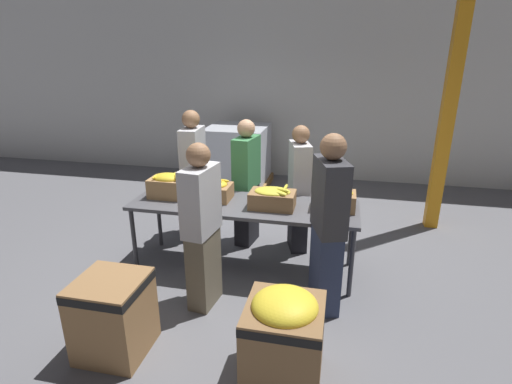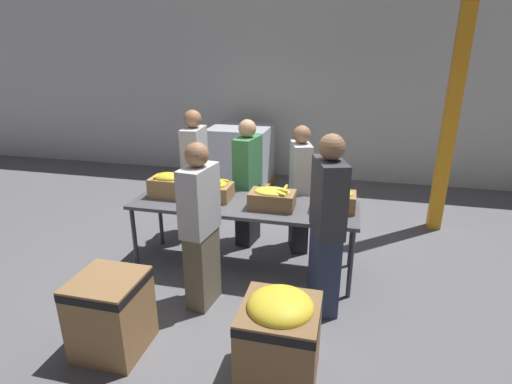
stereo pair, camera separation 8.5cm
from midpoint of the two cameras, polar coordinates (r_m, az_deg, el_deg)
The scene contains 16 objects.
ground_plane at distance 4.83m, azimuth -1.18°, elevation -10.67°, with size 30.00×30.00×0.00m, color slate.
wall_back at distance 7.88m, azimuth 5.93°, elevation 16.43°, with size 16.00×0.08×4.00m.
sorting_table at distance 4.50m, azimuth -1.25°, elevation -2.34°, with size 2.55×0.78×0.81m.
banana_box_0 at distance 4.75m, azimuth -11.84°, elevation 1.07°, with size 0.42×0.28×0.30m.
banana_box_1 at distance 4.60m, azimuth -5.48°, elevation 0.39°, with size 0.40×0.32×0.25m.
banana_box_2 at distance 4.33m, azimuth 2.91°, elevation -0.84°, with size 0.49×0.34×0.24m.
banana_box_3 at distance 4.37m, azimuth 11.76°, elevation -1.01°, with size 0.44×0.31×0.26m.
volunteer_0 at distance 4.98m, azimuth 6.75°, elevation 0.26°, with size 0.33×0.47×1.60m.
volunteer_1 at distance 3.87m, azimuth -7.28°, elevation -5.17°, with size 0.28×0.47×1.67m.
volunteer_2 at distance 5.12m, azimuth -0.72°, elevation 1.18°, with size 0.29×0.47×1.64m.
volunteer_3 at distance 3.80m, azimuth 10.68°, elevation -5.04°, with size 0.37×0.52×1.77m.
volunteer_4 at distance 5.40m, azimuth -8.19°, elevation 2.42°, with size 0.26×0.47×1.72m.
donation_bin_0 at distance 3.69m, azimuth -19.41°, elevation -15.79°, with size 0.55×0.55×0.69m.
donation_bin_1 at distance 3.22m, azimuth 4.17°, elevation -19.72°, with size 0.59×0.59×0.77m.
support_pillar at distance 5.93m, azimuth 27.05°, elevation 13.37°, with size 0.17×0.17×4.00m.
pallet_stack_0 at distance 7.40m, azimuth -1.80°, elevation 4.95°, with size 1.15×1.15×1.13m.
Camera 2 is at (1.11, -4.02, 2.45)m, focal length 28.00 mm.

